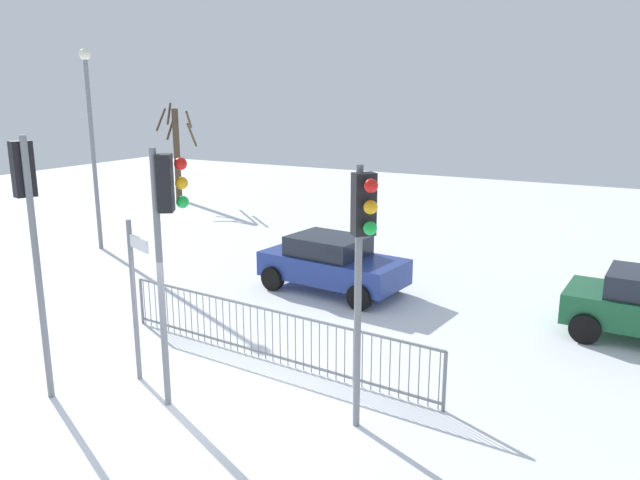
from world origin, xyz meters
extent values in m
plane|color=white|center=(0.00, 0.00, 0.00)|extent=(60.00, 60.00, 0.00)
cylinder|color=slate|center=(-2.51, -0.98, 2.24)|extent=(0.11, 0.11, 4.49)
cube|color=black|center=(-2.66, -0.93, 3.94)|extent=(0.31, 0.37, 0.90)
sphere|color=red|center=(-2.90, -0.86, 4.24)|extent=(0.20, 0.20, 0.20)
sphere|color=orange|center=(-2.90, -0.86, 3.94)|extent=(0.20, 0.20, 0.20)
sphere|color=green|center=(-2.90, -0.86, 3.64)|extent=(0.20, 0.20, 0.20)
cylinder|color=slate|center=(2.53, 0.70, 2.07)|extent=(0.11, 0.11, 4.13)
cube|color=black|center=(2.66, 0.59, 3.58)|extent=(0.38, 0.38, 0.90)
sphere|color=red|center=(2.84, 0.42, 3.88)|extent=(0.20, 0.20, 0.20)
sphere|color=orange|center=(2.84, 0.42, 3.58)|extent=(0.20, 0.20, 0.20)
sphere|color=green|center=(2.84, 0.42, 3.28)|extent=(0.20, 0.20, 0.20)
cylinder|color=slate|center=(-0.55, -0.21, 2.16)|extent=(0.11, 0.11, 4.31)
cube|color=black|center=(-0.41, -0.12, 3.76)|extent=(0.36, 0.39, 0.90)
sphere|color=red|center=(-0.20, 0.02, 4.06)|extent=(0.20, 0.20, 0.20)
sphere|color=orange|center=(-0.20, 0.02, 3.76)|extent=(0.20, 0.20, 0.20)
sphere|color=green|center=(-0.20, 0.02, 3.46)|extent=(0.20, 0.20, 0.20)
cylinder|color=slate|center=(-1.66, 0.26, 1.49)|extent=(0.09, 0.09, 2.99)
cube|color=white|center=(-1.30, 0.12, 2.64)|extent=(0.66, 0.29, 0.22)
cube|color=slate|center=(-0.01, 2.08, 1.05)|extent=(7.24, 0.61, 0.04)
cube|color=slate|center=(-0.01, 2.08, 0.12)|extent=(7.24, 0.61, 0.04)
cylinder|color=slate|center=(-3.54, 2.36, 0.53)|extent=(0.02, 0.02, 1.05)
cylinder|color=slate|center=(-3.36, 2.35, 0.53)|extent=(0.02, 0.02, 1.05)
cylinder|color=slate|center=(-3.18, 2.33, 0.53)|extent=(0.02, 0.02, 1.05)
cylinder|color=slate|center=(-3.00, 2.32, 0.53)|extent=(0.02, 0.02, 1.05)
cylinder|color=slate|center=(-2.82, 2.30, 0.53)|extent=(0.02, 0.02, 1.05)
cylinder|color=slate|center=(-2.64, 2.29, 0.53)|extent=(0.02, 0.02, 1.05)
cylinder|color=slate|center=(-2.45, 2.28, 0.53)|extent=(0.02, 0.02, 1.05)
cylinder|color=slate|center=(-2.27, 2.26, 0.53)|extent=(0.02, 0.02, 1.05)
cylinder|color=slate|center=(-2.09, 2.25, 0.53)|extent=(0.02, 0.02, 1.05)
cylinder|color=slate|center=(-1.91, 2.23, 0.53)|extent=(0.02, 0.02, 1.05)
cylinder|color=slate|center=(-1.73, 2.22, 0.53)|extent=(0.02, 0.02, 1.05)
cylinder|color=slate|center=(-1.55, 2.21, 0.53)|extent=(0.02, 0.02, 1.05)
cylinder|color=slate|center=(-1.37, 2.19, 0.53)|extent=(0.02, 0.02, 1.05)
cylinder|color=slate|center=(-1.19, 2.18, 0.53)|extent=(0.02, 0.02, 1.05)
cylinder|color=slate|center=(-1.01, 2.16, 0.53)|extent=(0.02, 0.02, 1.05)
cylinder|color=slate|center=(-0.83, 2.15, 0.53)|extent=(0.02, 0.02, 1.05)
cylinder|color=slate|center=(-0.64, 2.13, 0.53)|extent=(0.02, 0.02, 1.05)
cylinder|color=slate|center=(-0.46, 2.12, 0.53)|extent=(0.02, 0.02, 1.05)
cylinder|color=slate|center=(-0.28, 2.11, 0.53)|extent=(0.02, 0.02, 1.05)
cylinder|color=slate|center=(-0.10, 2.09, 0.53)|extent=(0.02, 0.02, 1.05)
cylinder|color=slate|center=(0.08, 2.08, 0.53)|extent=(0.02, 0.02, 1.05)
cylinder|color=slate|center=(0.26, 2.06, 0.53)|extent=(0.02, 0.02, 1.05)
cylinder|color=slate|center=(0.44, 2.05, 0.53)|extent=(0.02, 0.02, 1.05)
cylinder|color=slate|center=(0.62, 2.03, 0.53)|extent=(0.02, 0.02, 1.05)
cylinder|color=slate|center=(0.80, 2.02, 0.53)|extent=(0.02, 0.02, 1.05)
cylinder|color=slate|center=(0.98, 2.01, 0.53)|extent=(0.02, 0.02, 1.05)
cylinder|color=slate|center=(1.17, 1.99, 0.53)|extent=(0.02, 0.02, 1.05)
cylinder|color=slate|center=(1.35, 1.98, 0.53)|extent=(0.02, 0.02, 1.05)
cylinder|color=slate|center=(1.53, 1.96, 0.53)|extent=(0.02, 0.02, 1.05)
cylinder|color=slate|center=(1.71, 1.95, 0.53)|extent=(0.02, 0.02, 1.05)
cylinder|color=slate|center=(1.89, 1.93, 0.53)|extent=(0.02, 0.02, 1.05)
cylinder|color=slate|center=(2.07, 1.92, 0.53)|extent=(0.02, 0.02, 1.05)
cylinder|color=slate|center=(2.25, 1.91, 0.53)|extent=(0.02, 0.02, 1.05)
cylinder|color=slate|center=(2.43, 1.89, 0.53)|extent=(0.02, 0.02, 1.05)
cylinder|color=slate|center=(2.61, 1.88, 0.53)|extent=(0.02, 0.02, 1.05)
cylinder|color=slate|center=(2.79, 1.86, 0.53)|extent=(0.02, 0.02, 1.05)
cylinder|color=slate|center=(2.98, 1.85, 0.53)|extent=(0.02, 0.02, 1.05)
cylinder|color=slate|center=(3.16, 1.84, 0.53)|extent=(0.02, 0.02, 1.05)
cylinder|color=slate|center=(3.34, 1.82, 0.53)|extent=(0.02, 0.02, 1.05)
cylinder|color=slate|center=(3.52, 1.81, 0.53)|extent=(0.02, 0.02, 1.05)
cylinder|color=slate|center=(-3.63, 2.37, 0.53)|extent=(0.06, 0.06, 1.05)
cylinder|color=slate|center=(3.61, 1.80, 0.53)|extent=(0.06, 0.06, 1.05)
cylinder|color=black|center=(5.39, 7.69, 0.32)|extent=(0.65, 0.25, 0.64)
cylinder|color=black|center=(5.32, 5.99, 0.32)|extent=(0.65, 0.25, 0.64)
cube|color=navy|center=(-0.93, 6.54, 0.65)|extent=(3.96, 2.11, 0.65)
cube|color=#1E232D|center=(-1.08, 6.56, 1.20)|extent=(2.05, 1.70, 0.55)
cylinder|color=black|center=(0.51, 7.24, 0.32)|extent=(0.66, 0.29, 0.64)
cylinder|color=black|center=(0.32, 5.55, 0.32)|extent=(0.66, 0.29, 0.64)
cylinder|color=black|center=(-2.18, 7.53, 0.32)|extent=(0.66, 0.29, 0.64)
cylinder|color=black|center=(-2.36, 5.85, 0.32)|extent=(0.66, 0.29, 0.64)
cylinder|color=slate|center=(-9.88, 6.84, 3.08)|extent=(0.14, 0.14, 6.16)
sphere|color=#F2EACC|center=(-9.88, 6.84, 6.27)|extent=(0.36, 0.36, 0.36)
cylinder|color=#473828|center=(-14.00, 15.45, 2.18)|extent=(0.30, 0.30, 4.36)
cylinder|color=#473828|center=(-13.46, 15.79, 3.84)|extent=(0.80, 1.19, 0.86)
cylinder|color=#473828|center=(-14.62, 15.16, 3.84)|extent=(0.69, 1.34, 1.02)
cylinder|color=#473828|center=(-14.29, 15.42, 3.41)|extent=(0.16, 0.69, 1.05)
cylinder|color=#473828|center=(-14.25, 15.34, 4.12)|extent=(0.35, 0.64, 1.01)
cylinder|color=#473828|center=(-13.31, 15.80, 3.12)|extent=(0.82, 1.47, 1.21)
camera|label=1|loc=(6.29, -7.34, 5.16)|focal=34.77mm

